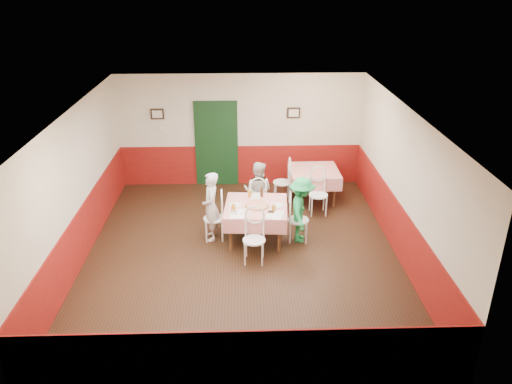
{
  "coord_description": "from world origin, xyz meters",
  "views": [
    {
      "loc": [
        0.0,
        -8.36,
        5.04
      ],
      "look_at": [
        0.29,
        0.55,
        1.05
      ],
      "focal_mm": 35.0,
      "sensor_mm": 36.0,
      "label": 1
    }
  ],
  "objects_px": {
    "main_table": "(256,223)",
    "glass_a": "(234,208)",
    "second_table": "(314,185)",
    "glass_c": "(250,194)",
    "diner_left": "(211,207)",
    "chair_far": "(258,201)",
    "glass_b": "(274,208)",
    "chair_near": "(254,240)",
    "beer_bottle": "(262,192)",
    "diner_far": "(258,191)",
    "chair_right": "(298,220)",
    "chair_second_b": "(318,195)",
    "pizza": "(257,205)",
    "wallet": "(271,212)",
    "chair_second_a": "(282,182)",
    "chair_left": "(214,218)",
    "diner_right": "(301,210)"
  },
  "relations": [
    {
      "from": "wallet",
      "to": "beer_bottle",
      "type": "bearing_deg",
      "value": 106.11
    },
    {
      "from": "wallet",
      "to": "chair_far",
      "type": "bearing_deg",
      "value": 104.71
    },
    {
      "from": "glass_c",
      "to": "beer_bottle",
      "type": "distance_m",
      "value": 0.25
    },
    {
      "from": "main_table",
      "to": "second_table",
      "type": "height_order",
      "value": "same"
    },
    {
      "from": "chair_second_a",
      "to": "beer_bottle",
      "type": "xyz_separation_m",
      "value": [
        -0.55,
        -1.48,
        0.42
      ]
    },
    {
      "from": "chair_far",
      "to": "diner_left",
      "type": "relative_size",
      "value": 0.63
    },
    {
      "from": "main_table",
      "to": "beer_bottle",
      "type": "height_order",
      "value": "beer_bottle"
    },
    {
      "from": "main_table",
      "to": "beer_bottle",
      "type": "bearing_deg",
      "value": 72.07
    },
    {
      "from": "chair_left",
      "to": "diner_right",
      "type": "bearing_deg",
      "value": 83.0
    },
    {
      "from": "chair_left",
      "to": "wallet",
      "type": "relative_size",
      "value": 8.18
    },
    {
      "from": "beer_bottle",
      "to": "wallet",
      "type": "height_order",
      "value": "beer_bottle"
    },
    {
      "from": "main_table",
      "to": "glass_a",
      "type": "bearing_deg",
      "value": -151.44
    },
    {
      "from": "second_table",
      "to": "chair_second_b",
      "type": "relative_size",
      "value": 1.24
    },
    {
      "from": "second_table",
      "to": "chair_left",
      "type": "relative_size",
      "value": 1.24
    },
    {
      "from": "glass_c",
      "to": "diner_left",
      "type": "height_order",
      "value": "diner_left"
    },
    {
      "from": "chair_far",
      "to": "chair_second_b",
      "type": "relative_size",
      "value": 1.0
    },
    {
      "from": "glass_b",
      "to": "diner_left",
      "type": "relative_size",
      "value": 0.1
    },
    {
      "from": "main_table",
      "to": "pizza",
      "type": "bearing_deg",
      "value": -63.17
    },
    {
      "from": "chair_right",
      "to": "glass_c",
      "type": "distance_m",
      "value": 1.14
    },
    {
      "from": "chair_second_a",
      "to": "glass_b",
      "type": "bearing_deg",
      "value": -9.73
    },
    {
      "from": "main_table",
      "to": "diner_far",
      "type": "relative_size",
      "value": 0.91
    },
    {
      "from": "glass_c",
      "to": "glass_a",
      "type": "bearing_deg",
      "value": -116.92
    },
    {
      "from": "pizza",
      "to": "diner_left",
      "type": "xyz_separation_m",
      "value": [
        -0.92,
        0.11,
        -0.06
      ]
    },
    {
      "from": "glass_c",
      "to": "chair_second_a",
      "type": "bearing_deg",
      "value": 61.72
    },
    {
      "from": "beer_bottle",
      "to": "wallet",
      "type": "bearing_deg",
      "value": -78.19
    },
    {
      "from": "chair_far",
      "to": "glass_b",
      "type": "distance_m",
      "value": 1.21
    },
    {
      "from": "glass_a",
      "to": "glass_b",
      "type": "relative_size",
      "value": 1.03
    },
    {
      "from": "diner_far",
      "to": "glass_c",
      "type": "bearing_deg",
      "value": 88.38
    },
    {
      "from": "second_table",
      "to": "beer_bottle",
      "type": "distance_m",
      "value": 2.02
    },
    {
      "from": "chair_left",
      "to": "chair_second_b",
      "type": "xyz_separation_m",
      "value": [
        2.27,
        1.06,
        0.0
      ]
    },
    {
      "from": "glass_c",
      "to": "chair_right",
      "type": "bearing_deg",
      "value": -25.29
    },
    {
      "from": "chair_second_b",
      "to": "glass_c",
      "type": "xyz_separation_m",
      "value": [
        -1.55,
        -0.73,
        0.38
      ]
    },
    {
      "from": "chair_right",
      "to": "beer_bottle",
      "type": "relative_size",
      "value": 4.27
    },
    {
      "from": "chair_near",
      "to": "diner_right",
      "type": "height_order",
      "value": "diner_right"
    },
    {
      "from": "glass_a",
      "to": "diner_left",
      "type": "xyz_separation_m",
      "value": [
        -0.45,
        0.31,
        -0.12
      ]
    },
    {
      "from": "pizza",
      "to": "wallet",
      "type": "bearing_deg",
      "value": -46.55
    },
    {
      "from": "chair_second_a",
      "to": "diner_far",
      "type": "distance_m",
      "value": 1.17
    },
    {
      "from": "chair_second_b",
      "to": "chair_left",
      "type": "bearing_deg",
      "value": -155.76
    },
    {
      "from": "chair_second_b",
      "to": "pizza",
      "type": "xyz_separation_m",
      "value": [
        -1.41,
        -1.16,
        0.32
      ]
    },
    {
      "from": "pizza",
      "to": "glass_c",
      "type": "xyz_separation_m",
      "value": [
        -0.14,
        0.43,
        0.05
      ]
    },
    {
      "from": "chair_near",
      "to": "beer_bottle",
      "type": "height_order",
      "value": "beer_bottle"
    },
    {
      "from": "chair_second_a",
      "to": "glass_c",
      "type": "xyz_separation_m",
      "value": [
        -0.8,
        -1.48,
        0.38
      ]
    },
    {
      "from": "pizza",
      "to": "wallet",
      "type": "distance_m",
      "value": 0.37
    },
    {
      "from": "chair_left",
      "to": "diner_left",
      "type": "xyz_separation_m",
      "value": [
        -0.05,
        0.0,
        0.26
      ]
    },
    {
      "from": "chair_second_b",
      "to": "diner_far",
      "type": "relative_size",
      "value": 0.67
    },
    {
      "from": "beer_bottle",
      "to": "second_table",
      "type": "bearing_deg",
      "value": 48.69
    },
    {
      "from": "chair_right",
      "to": "glass_b",
      "type": "distance_m",
      "value": 0.67
    },
    {
      "from": "chair_second_b",
      "to": "glass_b",
      "type": "distance_m",
      "value": 1.81
    },
    {
      "from": "main_table",
      "to": "chair_right",
      "type": "bearing_deg",
      "value": -4.3
    },
    {
      "from": "second_table",
      "to": "diner_far",
      "type": "xyz_separation_m",
      "value": [
        -1.36,
        -0.98,
        0.29
      ]
    }
  ]
}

